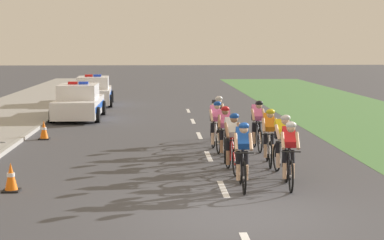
{
  "coord_description": "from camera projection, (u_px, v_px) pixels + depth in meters",
  "views": [
    {
      "loc": [
        -1.42,
        -11.29,
        3.2
      ],
      "look_at": [
        -0.5,
        5.66,
        1.1
      ],
      "focal_mm": 58.16,
      "sensor_mm": 36.0,
      "label": 1
    }
  ],
  "objects": [
    {
      "name": "ground_plane",
      "position": [
        235.0,
        215.0,
        11.66
      ],
      "size": [
        160.0,
        160.0,
        0.0
      ],
      "primitive_type": "plane",
      "color": "#424247"
    },
    {
      "name": "kerb_edge",
      "position": [
        47.0,
        121.0,
        25.21
      ],
      "size": [
        0.16,
        60.0,
        0.13
      ],
      "primitive_type": "cube",
      "color": "#9E9E99",
      "rests_on": "ground"
    },
    {
      "name": "grass_verge",
      "position": [
        374.0,
        120.0,
        25.94
      ],
      "size": [
        7.0,
        60.0,
        0.01
      ],
      "primitive_type": "cube",
      "color": "#4C7F42",
      "rests_on": "ground"
    },
    {
      "name": "lane_markings_centre",
      "position": [
        203.0,
        145.0,
        19.69
      ],
      "size": [
        0.14,
        21.6,
        0.01
      ],
      "color": "white",
      "rests_on": "ground"
    },
    {
      "name": "cyclist_lead",
      "position": [
        243.0,
        154.0,
        13.61
      ],
      "size": [
        0.43,
        1.72,
        1.56
      ],
      "color": "black",
      "rests_on": "ground"
    },
    {
      "name": "cyclist_second",
      "position": [
        289.0,
        153.0,
        13.75
      ],
      "size": [
        0.45,
        1.72,
        1.56
      ],
      "color": "black",
      "rests_on": "ground"
    },
    {
      "name": "cyclist_third",
      "position": [
        232.0,
        141.0,
        15.37
      ],
      "size": [
        0.44,
        1.72,
        1.56
      ],
      "color": "black",
      "rests_on": "ground"
    },
    {
      "name": "cyclist_fourth",
      "position": [
        282.0,
        144.0,
        15.01
      ],
      "size": [
        0.43,
        1.72,
        1.56
      ],
      "color": "black",
      "rests_on": "ground"
    },
    {
      "name": "cyclist_fifth",
      "position": [
        225.0,
        132.0,
        17.03
      ],
      "size": [
        0.45,
        1.72,
        1.56
      ],
      "color": "black",
      "rests_on": "ground"
    },
    {
      "name": "cyclist_sixth",
      "position": [
        269.0,
        136.0,
        16.32
      ],
      "size": [
        0.45,
        1.72,
        1.56
      ],
      "color": "black",
      "rests_on": "ground"
    },
    {
      "name": "cyclist_seventh",
      "position": [
        216.0,
        125.0,
        18.44
      ],
      "size": [
        0.43,
        1.72,
        1.56
      ],
      "color": "black",
      "rests_on": "ground"
    },
    {
      "name": "cyclist_eighth",
      "position": [
        257.0,
        124.0,
        18.61
      ],
      "size": [
        0.42,
        1.72,
        1.56
      ],
      "color": "black",
      "rests_on": "ground"
    },
    {
      "name": "cyclist_ninth",
      "position": [
        217.0,
        118.0,
        20.17
      ],
      "size": [
        0.44,
        1.72,
        1.56
      ],
      "color": "black",
      "rests_on": "ground"
    },
    {
      "name": "police_car_nearest",
      "position": [
        79.0,
        103.0,
        26.41
      ],
      "size": [
        2.0,
        4.4,
        1.59
      ],
      "color": "white",
      "rests_on": "ground"
    },
    {
      "name": "police_car_second",
      "position": [
        93.0,
        92.0,
        32.37
      ],
      "size": [
        2.17,
        4.48,
        1.59
      ],
      "color": "white",
      "rests_on": "ground"
    },
    {
      "name": "traffic_cone_mid",
      "position": [
        11.0,
        177.0,
        13.47
      ],
      "size": [
        0.36,
        0.36,
        0.64
      ],
      "color": "black",
      "rests_on": "ground"
    },
    {
      "name": "traffic_cone_far",
      "position": [
        44.0,
        130.0,
        20.77
      ],
      "size": [
        0.36,
        0.36,
        0.64
      ],
      "color": "black",
      "rests_on": "ground"
    }
  ]
}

